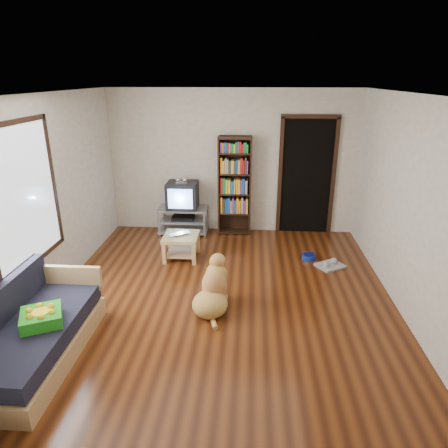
# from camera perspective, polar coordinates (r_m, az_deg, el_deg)

# --- Properties ---
(ground) EXTENTS (5.00, 5.00, 0.00)m
(ground) POSITION_cam_1_polar(r_m,az_deg,el_deg) (5.47, -0.19, -10.21)
(ground) COLOR #5D2A0F
(ground) RESTS_ON ground
(ceiling) EXTENTS (5.00, 5.00, 0.00)m
(ceiling) POSITION_cam_1_polar(r_m,az_deg,el_deg) (4.71, -0.23, 18.13)
(ceiling) COLOR white
(ceiling) RESTS_ON ground
(wall_back) EXTENTS (4.50, 0.00, 4.50)m
(wall_back) POSITION_cam_1_polar(r_m,az_deg,el_deg) (7.36, 1.22, 8.75)
(wall_back) COLOR silver
(wall_back) RESTS_ON ground
(wall_front) EXTENTS (4.50, 0.00, 4.50)m
(wall_front) POSITION_cam_1_polar(r_m,az_deg,el_deg) (2.68, -4.20, -13.48)
(wall_front) COLOR silver
(wall_front) RESTS_ON ground
(wall_left) EXTENTS (0.00, 5.00, 5.00)m
(wall_left) POSITION_cam_1_polar(r_m,az_deg,el_deg) (5.57, -24.01, 3.11)
(wall_left) COLOR silver
(wall_left) RESTS_ON ground
(wall_right) EXTENTS (0.00, 5.00, 5.00)m
(wall_right) POSITION_cam_1_polar(r_m,az_deg,el_deg) (5.28, 24.95, 2.10)
(wall_right) COLOR silver
(wall_right) RESTS_ON ground
(green_cushion) EXTENTS (0.52, 0.52, 0.13)m
(green_cushion) POSITION_cam_1_polar(r_m,az_deg,el_deg) (4.56, -24.63, -12.03)
(green_cushion) COLOR green
(green_cushion) RESTS_ON sofa
(laptop) EXTENTS (0.40, 0.37, 0.03)m
(laptop) POSITION_cam_1_polar(r_m,az_deg,el_deg) (6.38, -6.21, -1.57)
(laptop) COLOR silver
(laptop) RESTS_ON coffee_table
(dog_bowl) EXTENTS (0.22, 0.22, 0.08)m
(dog_bowl) POSITION_cam_1_polar(r_m,az_deg,el_deg) (6.61, 12.02, -4.61)
(dog_bowl) COLOR navy
(dog_bowl) RESTS_ON ground
(grey_rag) EXTENTS (0.51, 0.48, 0.03)m
(grey_rag) POSITION_cam_1_polar(r_m,az_deg,el_deg) (6.45, 14.93, -5.77)
(grey_rag) COLOR #959595
(grey_rag) RESTS_ON ground
(window) EXTENTS (0.03, 1.46, 1.70)m
(window) POSITION_cam_1_polar(r_m,az_deg,el_deg) (5.09, -26.67, 3.55)
(window) COLOR white
(window) RESTS_ON wall_left
(doorway) EXTENTS (1.03, 0.05, 2.19)m
(doorway) POSITION_cam_1_polar(r_m,az_deg,el_deg) (7.44, 11.73, 7.03)
(doorway) COLOR black
(doorway) RESTS_ON wall_back
(tv_stand) EXTENTS (0.90, 0.45, 0.50)m
(tv_stand) POSITION_cam_1_polar(r_m,az_deg,el_deg) (7.49, -5.82, 0.68)
(tv_stand) COLOR #99999E
(tv_stand) RESTS_ON ground
(crt_tv) EXTENTS (0.55, 0.52, 0.58)m
(crt_tv) POSITION_cam_1_polar(r_m,az_deg,el_deg) (7.37, -5.92, 4.21)
(crt_tv) COLOR black
(crt_tv) RESTS_ON tv_stand
(bookshelf) EXTENTS (0.60, 0.30, 1.80)m
(bookshelf) POSITION_cam_1_polar(r_m,az_deg,el_deg) (7.27, 1.54, 6.19)
(bookshelf) COLOR black
(bookshelf) RESTS_ON ground
(sofa) EXTENTS (0.80, 1.80, 0.80)m
(sofa) POSITION_cam_1_polar(r_m,az_deg,el_deg) (4.72, -25.66, -14.24)
(sofa) COLOR tan
(sofa) RESTS_ON ground
(coffee_table) EXTENTS (0.55, 0.55, 0.40)m
(coffee_table) POSITION_cam_1_polar(r_m,az_deg,el_deg) (6.46, -6.12, -2.57)
(coffee_table) COLOR tan
(coffee_table) RESTS_ON ground
(dog) EXTENTS (0.54, 0.87, 0.71)m
(dog) POSITION_cam_1_polar(r_m,az_deg,el_deg) (5.08, -1.56, -9.49)
(dog) COLOR gold
(dog) RESTS_ON ground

